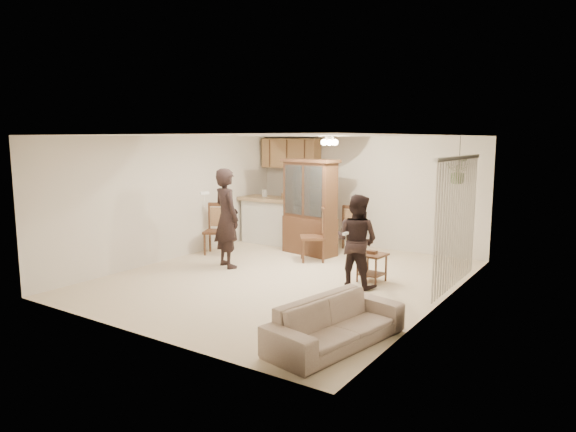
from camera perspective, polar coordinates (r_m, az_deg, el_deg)
The scene contains 23 objects.
floor at distance 9.20m, azimuth -0.30°, elevation -6.85°, with size 6.50×6.50×0.00m, color beige.
ceiling at distance 8.87m, azimuth -0.32°, elevation 8.92°, with size 5.50×6.50×0.02m, color white.
wall_back at distance 11.77m, azimuth 8.56°, elevation 2.65°, with size 5.50×0.02×2.50m, color beige.
wall_front at distance 6.54m, azimuth -16.41°, elevation -2.32°, with size 5.50×0.02×2.50m, color beige.
wall_left at distance 10.72m, azimuth -12.62°, elevation 1.96°, with size 0.02×6.50×2.50m, color beige.
wall_right at distance 7.77m, azimuth 16.77°, elevation -0.65°, with size 0.02×6.50×2.50m, color beige.
breakfast_bar at distance 12.01m, azimuth -1.38°, elevation -0.75°, with size 1.60×0.55×1.00m, color silver.
bar_top at distance 11.93m, azimuth -1.39°, elevation 1.86°, with size 1.75×0.70×0.08m, color #9D825E.
upper_cabinets at distance 12.48m, azimuth 0.31°, elevation 6.99°, with size 1.50×0.34×0.70m, color brown.
vertical_blinds at distance 8.66m, azimuth 18.21°, elevation -0.80°, with size 0.06×2.30×2.10m, color beige, non-canonical shape.
ceiling_fixture at distance 9.79m, azimuth 4.63°, elevation 8.28°, with size 0.36×0.36×0.20m, color beige, non-canonical shape.
hanging_plant at distance 10.13m, azimuth 18.45°, elevation 4.76°, with size 0.43×0.37×0.48m, color #315421.
plant_cord at distance 10.12m, azimuth 18.54°, elevation 6.60°, with size 0.01×0.01×0.65m, color black.
sofa at distance 6.25m, azimuth 5.37°, elevation -10.90°, with size 1.87×0.73×0.73m, color beige.
adult at distance 9.84m, azimuth -6.83°, elevation -0.52°, with size 0.66×0.43×1.80m, color black.
child at distance 8.59m, azimuth 7.63°, elevation -3.41°, with size 0.66×0.51×1.35m, color black.
china_hutch at distance 10.90m, azimuth 2.44°, elevation 0.93°, with size 1.35×0.72×2.02m.
side_table at distance 9.00m, azimuth 9.28°, elevation -5.62°, with size 0.49×0.49×0.55m.
chair_bar at distance 11.10m, azimuth -7.97°, elevation -2.63°, with size 0.64×0.64×1.08m.
chair_hutch_left at distance 10.37m, azimuth 2.73°, elevation -3.35°, with size 0.67×0.67×1.09m.
chair_hutch_right at distance 11.70m, azimuth 7.26°, elevation -2.17°, with size 0.50×0.50×0.99m.
controller_adult at distance 9.59m, azimuth -9.27°, elevation 2.54°, with size 0.05×0.16×0.05m, color white.
controller_child at distance 8.23m, azimuth 6.41°, elevation -1.96°, with size 0.04×0.13×0.04m, color white.
Camera 1 is at (4.95, -7.36, 2.45)m, focal length 32.00 mm.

